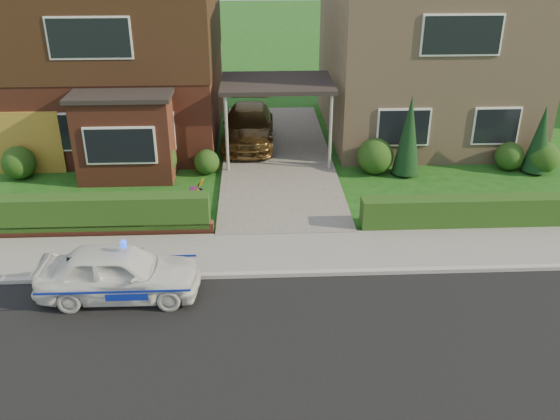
{
  "coord_description": "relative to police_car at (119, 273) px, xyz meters",
  "views": [
    {
      "loc": [
        -0.82,
        -8.91,
        7.54
      ],
      "look_at": [
        -0.24,
        3.5,
        1.54
      ],
      "focal_mm": 38.0,
      "sensor_mm": 36.0,
      "label": 1
    }
  ],
  "objects": [
    {
      "name": "ground",
      "position": [
        3.86,
        -2.4,
        -0.61
      ],
      "size": [
        120.0,
        120.0,
        0.0
      ],
      "primitive_type": "plane",
      "color": "#164612",
      "rests_on": "ground"
    },
    {
      "name": "road",
      "position": [
        3.86,
        -2.4,
        -0.61
      ],
      "size": [
        60.0,
        6.0,
        0.02
      ],
      "primitive_type": "cube",
      "color": "black",
      "rests_on": "ground"
    },
    {
      "name": "kerb",
      "position": [
        3.86,
        0.65,
        -0.55
      ],
      "size": [
        60.0,
        0.16,
        0.12
      ],
      "primitive_type": "cube",
      "color": "#9E9993",
      "rests_on": "ground"
    },
    {
      "name": "sidewalk",
      "position": [
        3.86,
        1.7,
        -0.56
      ],
      "size": [
        60.0,
        2.0,
        0.1
      ],
      "primitive_type": "cube",
      "color": "slate",
      "rests_on": "ground"
    },
    {
      "name": "driveway",
      "position": [
        3.86,
        8.6,
        -0.55
      ],
      "size": [
        3.8,
        12.0,
        0.12
      ],
      "primitive_type": "cube",
      "color": "#666059",
      "rests_on": "ground"
    },
    {
      "name": "house_left",
      "position": [
        -1.93,
        11.5,
        3.2
      ],
      "size": [
        7.5,
        9.53,
        7.25
      ],
      "color": "brown",
      "rests_on": "ground"
    },
    {
      "name": "house_right",
      "position": [
        9.66,
        11.59,
        3.05
      ],
      "size": [
        7.5,
        8.06,
        7.25
      ],
      "color": "tan",
      "rests_on": "ground"
    },
    {
      "name": "carport_link",
      "position": [
        3.86,
        8.55,
        2.05
      ],
      "size": [
        3.8,
        3.0,
        2.77
      ],
      "color": "black",
      "rests_on": "ground"
    },
    {
      "name": "garage_door",
      "position": [
        -4.39,
        7.56,
        0.44
      ],
      "size": [
        2.2,
        0.1,
        2.1
      ],
      "primitive_type": "cube",
      "color": "olive",
      "rests_on": "ground"
    },
    {
      "name": "dwarf_wall",
      "position": [
        -1.94,
        2.9,
        -0.43
      ],
      "size": [
        7.7,
        0.25,
        0.36
      ],
      "primitive_type": "cube",
      "color": "brown",
      "rests_on": "ground"
    },
    {
      "name": "hedge_left",
      "position": [
        -1.94,
        3.05,
        -0.61
      ],
      "size": [
        7.5,
        0.55,
        0.9
      ],
      "primitive_type": "cube",
      "color": "#173410",
      "rests_on": "ground"
    },
    {
      "name": "hedge_right",
      "position": [
        9.66,
        2.95,
        -0.61
      ],
      "size": [
        7.5,
        0.55,
        0.8
      ],
      "primitive_type": "cube",
      "color": "#173410",
      "rests_on": "ground"
    },
    {
      "name": "shrub_left_far",
      "position": [
        -4.64,
        7.1,
        -0.07
      ],
      "size": [
        1.08,
        1.08,
        1.08
      ],
      "primitive_type": "sphere",
      "color": "#173410",
      "rests_on": "ground"
    },
    {
      "name": "shrub_left_mid",
      "position": [
        -0.14,
        6.9,
        0.05
      ],
      "size": [
        1.32,
        1.32,
        1.32
      ],
      "primitive_type": "sphere",
      "color": "#173410",
      "rests_on": "ground"
    },
    {
      "name": "shrub_left_near",
      "position": [
        1.46,
        7.2,
        -0.19
      ],
      "size": [
        0.84,
        0.84,
        0.84
      ],
      "primitive_type": "sphere",
      "color": "#173410",
      "rests_on": "ground"
    },
    {
      "name": "shrub_right_near",
      "position": [
        7.06,
        7.0,
        -0.01
      ],
      "size": [
        1.2,
        1.2,
        1.2
      ],
      "primitive_type": "sphere",
      "color": "#173410",
      "rests_on": "ground"
    },
    {
      "name": "shrub_right_mid",
      "position": [
        11.66,
        7.1,
        -0.13
      ],
      "size": [
        0.96,
        0.96,
        0.96
      ],
      "primitive_type": "sphere",
      "color": "#173410",
      "rests_on": "ground"
    },
    {
      "name": "shrub_right_far",
      "position": [
        12.66,
        6.8,
        -0.07
      ],
      "size": [
        1.08,
        1.08,
        1.08
      ],
      "primitive_type": "sphere",
      "color": "#173410",
      "rests_on": "ground"
    },
    {
      "name": "conifer_a",
      "position": [
        8.06,
        6.8,
        0.69
      ],
      "size": [
        0.9,
        0.9,
        2.6
      ],
      "primitive_type": "cone",
      "color": "black",
      "rests_on": "ground"
    },
    {
      "name": "conifer_b",
      "position": [
        12.46,
        6.8,
        0.49
      ],
      "size": [
        0.9,
        0.9,
        2.2
      ],
      "primitive_type": "cone",
      "color": "black",
      "rests_on": "ground"
    },
    {
      "name": "police_car",
      "position": [
        0.0,
        0.0,
        0.0
      ],
      "size": [
        3.28,
        3.59,
        1.38
      ],
      "rotation": [
        0.0,
        0.0,
        1.56
      ],
      "color": "silver",
      "rests_on": "ground"
    },
    {
      "name": "driveway_car",
      "position": [
        2.86,
        9.96,
        0.17
      ],
      "size": [
        1.98,
        4.56,
        1.31
      ],
      "primitive_type": "imported",
      "rotation": [
        0.0,
        0.0,
        -0.03
      ],
      "color": "brown",
      "rests_on": "driveway"
    },
    {
      "name": "potted_plant_b",
      "position": [
        1.36,
        5.16,
        -0.27
      ],
      "size": [
        0.47,
        0.46,
        0.67
      ],
      "primitive_type": "imported",
      "rotation": [
        0.0,
        0.0,
        0.61
      ],
      "color": "gray",
      "rests_on": "ground"
    },
    {
      "name": "potted_plant_c",
      "position": [
        1.36,
        4.05,
        -0.18
      ],
      "size": [
        0.64,
        0.64,
        0.85
      ],
      "primitive_type": "imported",
      "rotation": [
        0.0,
        0.0,
        1.1
      ],
      "color": "gray",
      "rests_on": "ground"
    }
  ]
}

